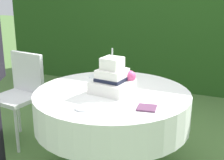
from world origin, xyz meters
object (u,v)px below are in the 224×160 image
object	(u,v)px
serving_plate_near	(83,108)
napkin_stack	(147,108)
garden_chair	(21,89)
wedding_cake	(113,79)
serving_plate_far	(95,77)
cake_table	(112,109)

from	to	relation	value
serving_plate_near	napkin_stack	world-z (taller)	same
garden_chair	napkin_stack	bearing A→B (deg)	-16.83
wedding_cake	napkin_stack	size ratio (longest dim) A/B	2.73
serving_plate_near	garden_chair	size ratio (longest dim) A/B	0.13
serving_plate_far	garden_chair	bearing A→B (deg)	-172.13
garden_chair	serving_plate_near	bearing A→B (deg)	-30.73
cake_table	napkin_stack	bearing A→B (deg)	-31.73
wedding_cake	serving_plate_near	distance (m)	0.43
serving_plate_near	wedding_cake	bearing A→B (deg)	83.50
serving_plate_far	napkin_stack	bearing A→B (deg)	-39.17
wedding_cake	serving_plate_far	xyz separation A→B (m)	(-0.31, 0.31, -0.10)
wedding_cake	garden_chair	distance (m)	1.13
cake_table	napkin_stack	xyz separation A→B (m)	(0.36, -0.22, 0.15)
serving_plate_far	cake_table	bearing A→B (deg)	-46.28
wedding_cake	garden_chair	world-z (taller)	wedding_cake
serving_plate_far	garden_chair	distance (m)	0.80
garden_chair	serving_plate_far	bearing A→B (deg)	7.87
cake_table	serving_plate_near	distance (m)	0.43
serving_plate_near	serving_plate_far	world-z (taller)	same
cake_table	serving_plate_far	bearing A→B (deg)	133.72
cake_table	serving_plate_near	bearing A→B (deg)	-95.94
wedding_cake	napkin_stack	xyz separation A→B (m)	(0.35, -0.23, -0.10)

